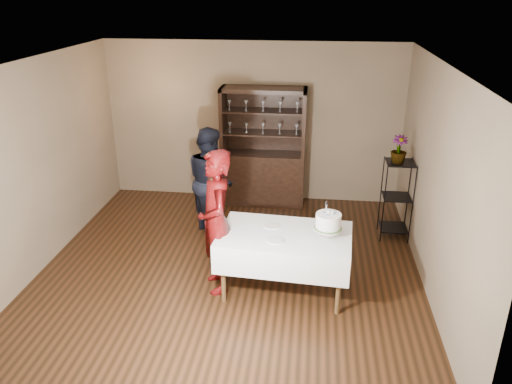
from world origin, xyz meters
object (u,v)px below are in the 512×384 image
china_hutch (263,166)px  potted_plant (399,149)px  plant_etagere (397,197)px  cake (328,222)px  woman (216,222)px  cake_table (285,247)px  man (210,180)px

china_hutch → potted_plant: 2.41m
plant_etagere → cake: size_ratio=2.63×
woman → china_hutch: bearing=153.0°
woman → cake: bearing=69.6°
china_hutch → cake_table: (0.54, -2.67, -0.06)m
cake_table → china_hutch: bearing=101.5°
cake_table → potted_plant: (1.49, 1.59, 0.79)m
plant_etagere → potted_plant: size_ratio=3.03×
woman → cake: (1.33, 0.02, 0.07)m
potted_plant → plant_etagere: bearing=29.1°
cake → plant_etagere: bearing=57.6°
man → cake: (1.72, -1.55, 0.15)m
cake → potted_plant: 1.92m
woman → man: size_ratio=1.11×
cake_table → woman: size_ratio=0.91×
cake_table → potted_plant: potted_plant is taller
china_hutch → man: bearing=-121.1°
woman → potted_plant: size_ratio=4.56×
china_hutch → woman: (-0.28, -2.70, 0.24)m
plant_etagere → cake_table: plant_etagere is taller
man → woman: bearing=162.1°
plant_etagere → cake_table: size_ratio=0.73×
china_hutch → plant_etagere: bearing=-26.8°
china_hutch → potted_plant: china_hutch is taller
cake → potted_plant: bearing=58.4°
man → cake: man is taller
china_hutch → potted_plant: size_ratio=5.06×
woman → man: woman is taller
china_hutch → man: china_hutch is taller
china_hutch → potted_plant: bearing=-28.0°
cake → potted_plant: size_ratio=1.16×
cake → cake_table: bearing=178.5°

